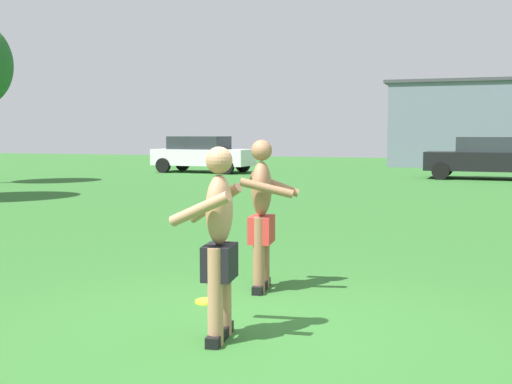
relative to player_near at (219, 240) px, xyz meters
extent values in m
plane|color=#2D6628|center=(0.19, 0.26, -0.85)|extent=(80.00, 80.00, 0.00)
cube|color=black|center=(0.02, -0.13, -0.80)|extent=(0.14, 0.27, 0.09)
cylinder|color=tan|center=(0.02, -0.13, -0.44)|extent=(0.13, 0.13, 0.81)
cube|color=black|center=(-0.01, 0.14, -0.80)|extent=(0.14, 0.27, 0.09)
cylinder|color=tan|center=(-0.01, 0.14, -0.44)|extent=(0.13, 0.13, 0.81)
cube|color=black|center=(0.01, 0.00, -0.18)|extent=(0.28, 0.37, 0.29)
ellipsoid|color=tan|center=(0.01, 0.00, 0.25)|extent=(0.26, 0.35, 0.59)
cylinder|color=tan|center=(-0.07, -0.23, 0.28)|extent=(0.55, 0.14, 0.31)
cylinder|color=tan|center=(-0.12, 0.21, 0.28)|extent=(0.53, 0.17, 0.37)
sphere|color=tan|center=(0.01, 0.00, 0.66)|extent=(0.22, 0.22, 0.22)
cube|color=black|center=(-0.21, 1.88, -0.80)|extent=(0.14, 0.27, 0.09)
cylinder|color=#936647|center=(-0.21, 1.88, -0.43)|extent=(0.13, 0.13, 0.83)
cube|color=black|center=(-0.18, 1.61, -0.80)|extent=(0.14, 0.27, 0.09)
cylinder|color=#936647|center=(-0.18, 1.61, -0.43)|extent=(0.13, 0.13, 0.83)
cube|color=red|center=(-0.19, 1.74, -0.17)|extent=(0.28, 0.39, 0.30)
ellipsoid|color=#936647|center=(-0.19, 1.74, 0.28)|extent=(0.26, 0.37, 0.60)
cylinder|color=#936647|center=(-0.12, 1.99, 0.31)|extent=(0.57, 0.25, 0.28)
cylinder|color=#936647|center=(-0.07, 1.52, 0.31)|extent=(0.57, 0.27, 0.22)
sphere|color=#936647|center=(-0.19, 1.74, 0.70)|extent=(0.23, 0.23, 0.23)
cylinder|color=yellow|center=(-0.56, 1.06, -0.84)|extent=(0.25, 0.25, 0.03)
cube|color=white|center=(-9.20, 21.09, -0.18)|extent=(4.38, 2.00, 0.70)
cube|color=#282D33|center=(-9.40, 21.10, 0.45)|extent=(2.48, 1.70, 0.56)
cylinder|color=black|center=(-7.65, 21.92, -0.53)|extent=(0.65, 0.25, 0.64)
cylinder|color=black|center=(-7.74, 20.12, -0.53)|extent=(0.65, 0.25, 0.64)
cylinder|color=black|center=(-10.66, 22.06, -0.53)|extent=(0.65, 0.25, 0.64)
cylinder|color=black|center=(-10.74, 20.26, -0.53)|extent=(0.65, 0.25, 0.64)
cube|color=black|center=(2.43, 20.66, -0.18)|extent=(4.37, 1.97, 0.70)
cube|color=#282D33|center=(2.63, 20.65, 0.45)|extent=(2.47, 1.68, 0.56)
cylinder|color=black|center=(0.89, 19.82, -0.53)|extent=(0.65, 0.25, 0.64)
cylinder|color=black|center=(0.96, 21.62, -0.53)|extent=(0.65, 0.25, 0.64)
cube|color=slate|center=(3.82, 30.59, 1.26)|extent=(11.85, 5.21, 4.21)
camera|label=1|loc=(1.98, -4.91, 0.89)|focal=45.15mm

